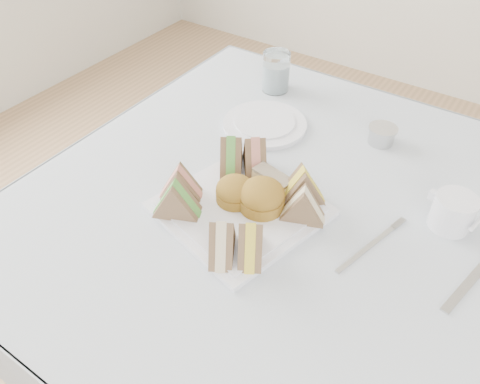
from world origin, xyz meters
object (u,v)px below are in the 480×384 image
Objects in this scene: table at (282,313)px; water_glass at (276,72)px; serving_plate at (240,209)px; creamer_jug at (453,212)px.

water_glass is (-0.26, 0.36, 0.43)m from table.
creamer_jug reaches higher than serving_plate.
serving_plate is 2.61× the size of water_glass.
table is 3.35× the size of serving_plate.
water_glass is 0.58m from creamer_jug.
water_glass is at bearing 126.74° from serving_plate.
water_glass reaches higher than table.
serving_plate is at bearing -67.37° from water_glass.
serving_plate is (-0.08, -0.08, 0.38)m from table.
table is 0.50m from creamer_jug.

